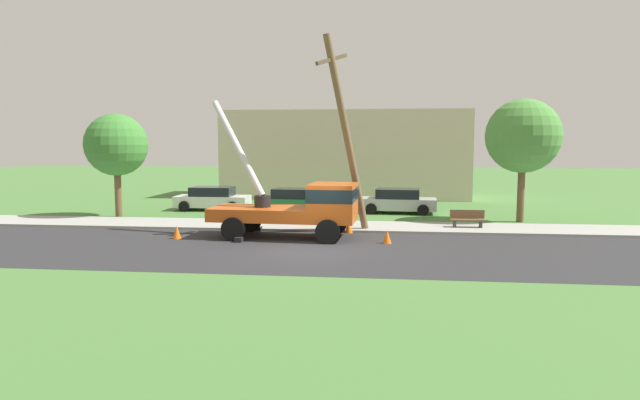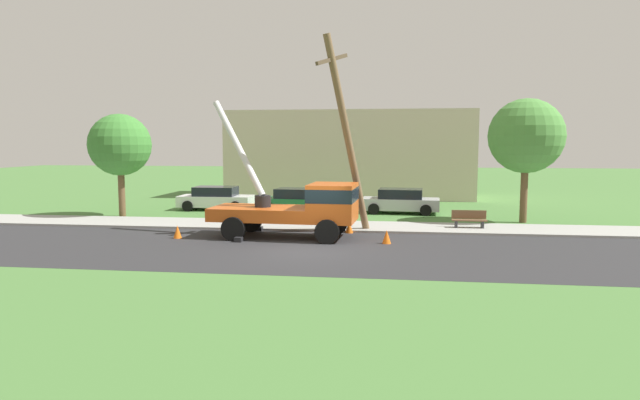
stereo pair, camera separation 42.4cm
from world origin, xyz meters
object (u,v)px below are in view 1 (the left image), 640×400
at_px(traffic_cone_ahead, 387,237).
at_px(park_bench, 467,219).
at_px(leaning_utility_pole, 346,134).
at_px(traffic_cone_behind, 177,232).
at_px(traffic_cone_curbside, 349,227).
at_px(roadside_tree_far, 523,136).
at_px(utility_truck, 303,205).
at_px(parked_sedan_green, 295,201).
at_px(roadside_tree_near, 116,145).
at_px(parked_sedan_white, 212,198).
at_px(parked_sedan_silver, 398,201).

distance_m(traffic_cone_ahead, park_bench, 5.63).
relative_size(leaning_utility_pole, traffic_cone_behind, 15.56).
xyz_separation_m(traffic_cone_behind, traffic_cone_curbside, (7.17, 2.35, 0.00)).
height_order(leaning_utility_pole, park_bench, leaning_utility_pole).
height_order(traffic_cone_behind, roadside_tree_far, roadside_tree_far).
bearing_deg(traffic_cone_curbside, traffic_cone_ahead, -54.68).
distance_m(utility_truck, parked_sedan_green, 8.50).
bearing_deg(park_bench, traffic_cone_curbside, -162.50).
xyz_separation_m(traffic_cone_curbside, parked_sedan_green, (-3.55, 6.78, 0.43)).
bearing_deg(roadside_tree_near, parked_sedan_green, 16.86).
xyz_separation_m(traffic_cone_curbside, parked_sedan_white, (-8.71, 7.46, 0.43)).
distance_m(leaning_utility_pole, parked_sedan_white, 12.10).
height_order(parked_sedan_white, parked_sedan_silver, same).
relative_size(traffic_cone_curbside, roadside_tree_far, 0.09).
height_order(traffic_cone_curbside, parked_sedan_white, parked_sedan_white).
height_order(traffic_cone_ahead, parked_sedan_silver, parked_sedan_silver).
distance_m(utility_truck, traffic_cone_ahead, 3.86).
bearing_deg(traffic_cone_behind, utility_truck, 8.88).
distance_m(utility_truck, roadside_tree_near, 12.59).
xyz_separation_m(utility_truck, parked_sedan_white, (-6.85, 8.98, -0.70)).
xyz_separation_m(utility_truck, roadside_tree_far, (10.42, 5.96, 2.98)).
bearing_deg(parked_sedan_white, park_bench, -21.92).
bearing_deg(parked_sedan_green, roadside_tree_near, -163.14).
bearing_deg(traffic_cone_ahead, traffic_cone_behind, 179.54).
xyz_separation_m(traffic_cone_behind, parked_sedan_green, (3.62, 9.13, 0.43)).
distance_m(traffic_cone_behind, roadside_tree_near, 9.27).
bearing_deg(park_bench, roadside_tree_near, 173.18).
xyz_separation_m(traffic_cone_ahead, roadside_tree_far, (6.85, 6.86, 4.11)).
relative_size(parked_sedan_white, park_bench, 2.77).
height_order(parked_sedan_green, roadside_tree_near, roadside_tree_near).
distance_m(parked_sedan_silver, park_bench, 6.41).
bearing_deg(park_bench, parked_sedan_silver, 119.23).
bearing_deg(utility_truck, roadside_tree_near, 153.72).
bearing_deg(parked_sedan_white, parked_sedan_green, -7.50).
height_order(parked_sedan_silver, park_bench, parked_sedan_silver).
height_order(traffic_cone_ahead, roadside_tree_far, roadside_tree_far).
bearing_deg(parked_sedan_silver, roadside_tree_near, -167.54).
bearing_deg(roadside_tree_far, park_bench, -138.44).
relative_size(traffic_cone_curbside, parked_sedan_white, 0.13).
bearing_deg(roadside_tree_near, traffic_cone_curbside, -16.97).
bearing_deg(parked_sedan_silver, roadside_tree_far, -25.01).
relative_size(leaning_utility_pole, park_bench, 5.45).
distance_m(leaning_utility_pole, traffic_cone_curbside, 4.19).
relative_size(park_bench, roadside_tree_near, 0.28).
height_order(traffic_cone_ahead, roadside_tree_near, roadside_tree_near).
relative_size(parked_sedan_white, roadside_tree_near, 0.79).
bearing_deg(leaning_utility_pole, parked_sedan_silver, 71.58).
bearing_deg(park_bench, leaning_utility_pole, -161.19).
bearing_deg(traffic_cone_behind, roadside_tree_far, 23.35).
bearing_deg(traffic_cone_curbside, parked_sedan_silver, 71.95).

